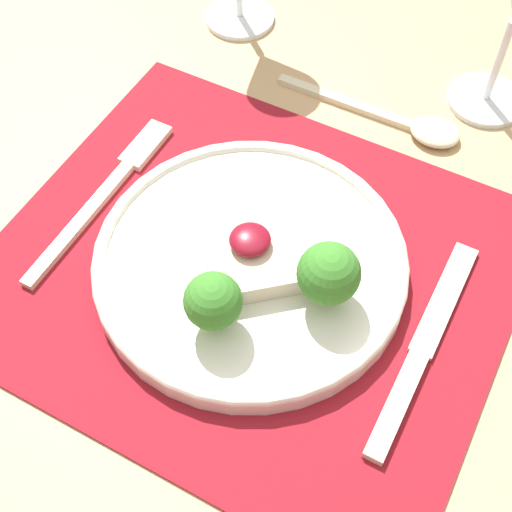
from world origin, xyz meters
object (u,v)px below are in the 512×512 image
object	(u,v)px
dinner_plate	(258,263)
fork	(110,187)
spoon	(411,124)
knife	(418,359)

from	to	relation	value
dinner_plate	fork	bearing A→B (deg)	173.69
fork	spoon	bearing A→B (deg)	46.30
knife	spoon	bearing A→B (deg)	113.96
dinner_plate	knife	distance (m)	0.15
fork	spoon	world-z (taller)	spoon
knife	spoon	distance (m)	0.26
dinner_plate	fork	distance (m)	0.17
fork	knife	world-z (taller)	knife
fork	knife	bearing A→B (deg)	-3.29
knife	spoon	xyz separation A→B (m)	(-0.10, 0.24, -0.00)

